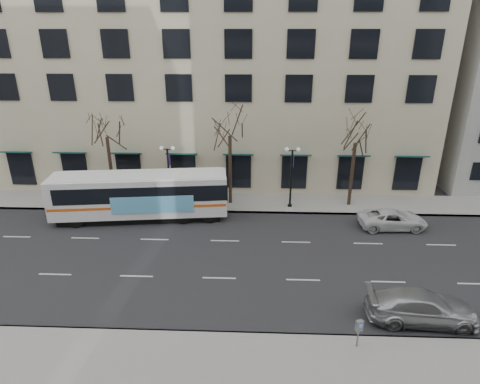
{
  "coord_description": "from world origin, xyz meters",
  "views": [
    {
      "loc": [
        2.05,
        -22.55,
        13.71
      ],
      "look_at": [
        1.1,
        1.62,
        4.0
      ],
      "focal_mm": 30.0,
      "sensor_mm": 36.0,
      "label": 1
    }
  ],
  "objects_px": {
    "lamp_post_right": "(291,175)",
    "white_pickup": "(392,219)",
    "lamp_post_left": "(169,173)",
    "silver_car": "(422,307)",
    "pay_station": "(359,328)",
    "city_bus": "(141,195)",
    "tree_far_mid": "(230,124)",
    "tree_far_right": "(357,131)",
    "tree_far_left": "(105,126)"
  },
  "relations": [
    {
      "from": "tree_far_left",
      "to": "silver_car",
      "type": "height_order",
      "value": "tree_far_left"
    },
    {
      "from": "tree_far_left",
      "to": "tree_far_mid",
      "type": "bearing_deg",
      "value": 0.0
    },
    {
      "from": "tree_far_right",
      "to": "pay_station",
      "type": "height_order",
      "value": "tree_far_right"
    },
    {
      "from": "city_bus",
      "to": "pay_station",
      "type": "distance_m",
      "value": 19.24
    },
    {
      "from": "tree_far_left",
      "to": "tree_far_mid",
      "type": "height_order",
      "value": "tree_far_mid"
    },
    {
      "from": "tree_far_left",
      "to": "tree_far_right",
      "type": "height_order",
      "value": "tree_far_left"
    },
    {
      "from": "silver_car",
      "to": "lamp_post_right",
      "type": "bearing_deg",
      "value": 24.25
    },
    {
      "from": "tree_far_left",
      "to": "pay_station",
      "type": "height_order",
      "value": "tree_far_left"
    },
    {
      "from": "tree_far_mid",
      "to": "tree_far_right",
      "type": "distance_m",
      "value": 10.01
    },
    {
      "from": "tree_far_right",
      "to": "tree_far_left",
      "type": "bearing_deg",
      "value": 180.0
    },
    {
      "from": "lamp_post_right",
      "to": "silver_car",
      "type": "bearing_deg",
      "value": -68.1
    },
    {
      "from": "lamp_post_left",
      "to": "city_bus",
      "type": "distance_m",
      "value": 3.11
    },
    {
      "from": "tree_far_right",
      "to": "white_pickup",
      "type": "distance_m",
      "value": 7.34
    },
    {
      "from": "tree_far_right",
      "to": "pay_station",
      "type": "bearing_deg",
      "value": -100.65
    },
    {
      "from": "tree_far_left",
      "to": "city_bus",
      "type": "relative_size",
      "value": 0.61
    },
    {
      "from": "tree_far_right",
      "to": "lamp_post_left",
      "type": "xyz_separation_m",
      "value": [
        -14.99,
        -0.6,
        -3.48
      ]
    },
    {
      "from": "lamp_post_right",
      "to": "silver_car",
      "type": "distance_m",
      "value": 15.05
    },
    {
      "from": "tree_far_mid",
      "to": "pay_station",
      "type": "height_order",
      "value": "tree_far_mid"
    },
    {
      "from": "tree_far_mid",
      "to": "tree_far_left",
      "type": "bearing_deg",
      "value": -180.0
    },
    {
      "from": "tree_far_mid",
      "to": "lamp_post_left",
      "type": "relative_size",
      "value": 1.64
    },
    {
      "from": "silver_car",
      "to": "pay_station",
      "type": "relative_size",
      "value": 3.82
    },
    {
      "from": "pay_station",
      "to": "white_pickup",
      "type": "bearing_deg",
      "value": 46.22
    },
    {
      "from": "silver_car",
      "to": "pay_station",
      "type": "xyz_separation_m",
      "value": [
        -3.68,
        -2.14,
        0.39
      ]
    },
    {
      "from": "white_pickup",
      "to": "lamp_post_right",
      "type": "bearing_deg",
      "value": 63.15
    },
    {
      "from": "tree_far_right",
      "to": "white_pickup",
      "type": "height_order",
      "value": "tree_far_right"
    },
    {
      "from": "city_bus",
      "to": "silver_car",
      "type": "bearing_deg",
      "value": -40.33
    },
    {
      "from": "tree_far_right",
      "to": "lamp_post_right",
      "type": "bearing_deg",
      "value": -173.15
    },
    {
      "from": "city_bus",
      "to": "pay_station",
      "type": "xyz_separation_m",
      "value": [
        13.61,
        -13.57,
        -0.8
      ]
    },
    {
      "from": "city_bus",
      "to": "lamp_post_left",
      "type": "bearing_deg",
      "value": 47.18
    },
    {
      "from": "city_bus",
      "to": "tree_far_right",
      "type": "bearing_deg",
      "value": 3.27
    },
    {
      "from": "lamp_post_left",
      "to": "white_pickup",
      "type": "bearing_deg",
      "value": -10.84
    },
    {
      "from": "tree_far_left",
      "to": "white_pickup",
      "type": "xyz_separation_m",
      "value": [
        22.38,
        -3.93,
        -6.01
      ]
    },
    {
      "from": "white_pickup",
      "to": "city_bus",
      "type": "bearing_deg",
      "value": 84.64
    },
    {
      "from": "tree_far_mid",
      "to": "lamp_post_right",
      "type": "bearing_deg",
      "value": -6.83
    },
    {
      "from": "tree_far_left",
      "to": "white_pickup",
      "type": "bearing_deg",
      "value": -9.95
    },
    {
      "from": "tree_far_mid",
      "to": "white_pickup",
      "type": "distance_m",
      "value": 14.4
    },
    {
      "from": "tree_far_mid",
      "to": "tree_far_right",
      "type": "relative_size",
      "value": 1.06
    },
    {
      "from": "lamp_post_left",
      "to": "silver_car",
      "type": "relative_size",
      "value": 0.95
    },
    {
      "from": "silver_car",
      "to": "pay_station",
      "type": "bearing_deg",
      "value": 122.58
    },
    {
      "from": "pay_station",
      "to": "city_bus",
      "type": "bearing_deg",
      "value": 114.81
    },
    {
      "from": "tree_far_left",
      "to": "lamp_post_right",
      "type": "distance_m",
      "value": 15.48
    },
    {
      "from": "lamp_post_right",
      "to": "white_pickup",
      "type": "xyz_separation_m",
      "value": [
        7.37,
        -3.33,
        -2.25
      ]
    },
    {
      "from": "lamp_post_left",
      "to": "city_bus",
      "type": "bearing_deg",
      "value": -125.95
    },
    {
      "from": "lamp_post_right",
      "to": "white_pickup",
      "type": "relative_size",
      "value": 1.05
    },
    {
      "from": "pay_station",
      "to": "tree_far_mid",
      "type": "bearing_deg",
      "value": 92.3
    },
    {
      "from": "tree_far_left",
      "to": "white_pickup",
      "type": "height_order",
      "value": "tree_far_left"
    },
    {
      "from": "lamp_post_right",
      "to": "city_bus",
      "type": "distance_m",
      "value": 12.01
    },
    {
      "from": "white_pickup",
      "to": "pay_station",
      "type": "distance_m",
      "value": 13.79
    },
    {
      "from": "tree_far_mid",
      "to": "white_pickup",
      "type": "bearing_deg",
      "value": -17.6
    },
    {
      "from": "lamp_post_right",
      "to": "silver_car",
      "type": "xyz_separation_m",
      "value": [
        5.56,
        -13.82,
        -2.15
      ]
    }
  ]
}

